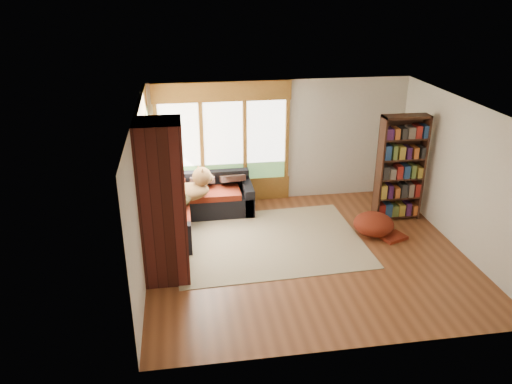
{
  "coord_description": "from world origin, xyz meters",
  "views": [
    {
      "loc": [
        -2.05,
        -7.45,
        4.47
      ],
      "look_at": [
        -0.79,
        0.68,
        0.95
      ],
      "focal_mm": 35.0,
      "sensor_mm": 36.0,
      "label": 1
    }
  ],
  "objects_px": {
    "brick_chimney": "(163,203)",
    "pouf": "(374,224)",
    "area_rug": "(268,241)",
    "sectional_sofa": "(191,205)",
    "dog_tan": "(190,186)",
    "bookshelf": "(401,168)",
    "dog_brindle": "(177,191)"
  },
  "relations": [
    {
      "from": "area_rug",
      "to": "dog_brindle",
      "type": "bearing_deg",
      "value": 153.25
    },
    {
      "from": "sectional_sofa",
      "to": "bookshelf",
      "type": "xyz_separation_m",
      "value": [
        4.09,
        -0.56,
        0.76
      ]
    },
    {
      "from": "sectional_sofa",
      "to": "area_rug",
      "type": "relative_size",
      "value": 0.64
    },
    {
      "from": "pouf",
      "to": "dog_tan",
      "type": "bearing_deg",
      "value": 163.78
    },
    {
      "from": "pouf",
      "to": "dog_tan",
      "type": "relative_size",
      "value": 0.7
    },
    {
      "from": "sectional_sofa",
      "to": "area_rug",
      "type": "xyz_separation_m",
      "value": [
        1.37,
        -1.16,
        -0.3
      ]
    },
    {
      "from": "area_rug",
      "to": "dog_tan",
      "type": "relative_size",
      "value": 3.16
    },
    {
      "from": "brick_chimney",
      "to": "sectional_sofa",
      "type": "bearing_deg",
      "value": 77.71
    },
    {
      "from": "sectional_sofa",
      "to": "pouf",
      "type": "relative_size",
      "value": 2.89
    },
    {
      "from": "brick_chimney",
      "to": "area_rug",
      "type": "relative_size",
      "value": 0.76
    },
    {
      "from": "bookshelf",
      "to": "dog_brindle",
      "type": "distance_m",
      "value": 4.37
    },
    {
      "from": "brick_chimney",
      "to": "bookshelf",
      "type": "relative_size",
      "value": 1.22
    },
    {
      "from": "brick_chimney",
      "to": "pouf",
      "type": "bearing_deg",
      "value": 12.9
    },
    {
      "from": "bookshelf",
      "to": "pouf",
      "type": "xyz_separation_m",
      "value": [
        -0.71,
        -0.61,
        -0.85
      ]
    },
    {
      "from": "sectional_sofa",
      "to": "dog_tan",
      "type": "distance_m",
      "value": 0.53
    },
    {
      "from": "area_rug",
      "to": "pouf",
      "type": "distance_m",
      "value": 2.03
    },
    {
      "from": "pouf",
      "to": "dog_tan",
      "type": "height_order",
      "value": "dog_tan"
    },
    {
      "from": "bookshelf",
      "to": "pouf",
      "type": "relative_size",
      "value": 2.79
    },
    {
      "from": "bookshelf",
      "to": "dog_brindle",
      "type": "bearing_deg",
      "value": 177.05
    },
    {
      "from": "sectional_sofa",
      "to": "dog_brindle",
      "type": "relative_size",
      "value": 2.52
    },
    {
      "from": "area_rug",
      "to": "bookshelf",
      "type": "height_order",
      "value": "bookshelf"
    },
    {
      "from": "brick_chimney",
      "to": "dog_tan",
      "type": "relative_size",
      "value": 2.4
    },
    {
      "from": "sectional_sofa",
      "to": "brick_chimney",
      "type": "bearing_deg",
      "value": -103.06
    },
    {
      "from": "area_rug",
      "to": "brick_chimney",
      "type": "bearing_deg",
      "value": -153.88
    },
    {
      "from": "pouf",
      "to": "area_rug",
      "type": "bearing_deg",
      "value": 179.63
    },
    {
      "from": "brick_chimney",
      "to": "bookshelf",
      "type": "height_order",
      "value": "brick_chimney"
    },
    {
      "from": "bookshelf",
      "to": "dog_tan",
      "type": "xyz_separation_m",
      "value": [
        -4.09,
        0.38,
        -0.26
      ]
    },
    {
      "from": "area_rug",
      "to": "sectional_sofa",
      "type": "bearing_deg",
      "value": 139.88
    },
    {
      "from": "bookshelf",
      "to": "dog_brindle",
      "type": "xyz_separation_m",
      "value": [
        -4.35,
        0.22,
        -0.3
      ]
    },
    {
      "from": "dog_tan",
      "to": "area_rug",
      "type": "bearing_deg",
      "value": -54.39
    },
    {
      "from": "sectional_sofa",
      "to": "pouf",
      "type": "xyz_separation_m",
      "value": [
        3.39,
        -1.17,
        -0.09
      ]
    },
    {
      "from": "sectional_sofa",
      "to": "area_rug",
      "type": "bearing_deg",
      "value": -40.88
    }
  ]
}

